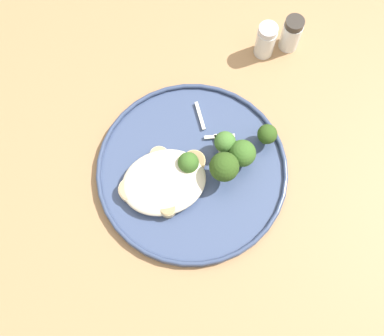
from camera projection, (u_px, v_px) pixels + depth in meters
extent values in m
plane|color=#2D2B28|center=(213.00, 255.00, 1.45)|extent=(6.00, 6.00, 0.00)
cube|color=#9E754C|center=(232.00, 183.00, 0.77)|extent=(1.40, 1.00, 0.04)
cylinder|color=#38476B|center=(192.00, 171.00, 0.75)|extent=(0.29, 0.29, 0.01)
torus|color=#334162|center=(192.00, 169.00, 0.74)|extent=(0.29, 0.29, 0.01)
ellipsoid|color=beige|center=(164.00, 182.00, 0.73)|extent=(0.13, 0.10, 0.03)
cylinder|color=#DBB77A|center=(168.00, 194.00, 0.72)|extent=(0.03, 0.03, 0.01)
cylinder|color=#8E774F|center=(167.00, 192.00, 0.72)|extent=(0.03, 0.03, 0.00)
cylinder|color=beige|center=(159.00, 156.00, 0.74)|extent=(0.03, 0.03, 0.01)
cylinder|color=#988766|center=(159.00, 155.00, 0.74)|extent=(0.03, 0.03, 0.00)
cylinder|color=#DBB77A|center=(194.00, 162.00, 0.74)|extent=(0.03, 0.03, 0.01)
cylinder|color=#8E774F|center=(194.00, 160.00, 0.73)|extent=(0.03, 0.03, 0.00)
cylinder|color=beige|center=(162.00, 182.00, 0.73)|extent=(0.03, 0.03, 0.01)
cylinder|color=#988766|center=(162.00, 181.00, 0.72)|extent=(0.03, 0.03, 0.00)
cylinder|color=beige|center=(131.00, 190.00, 0.73)|extent=(0.04, 0.04, 0.01)
cylinder|color=#988766|center=(130.00, 189.00, 0.72)|extent=(0.03, 0.03, 0.00)
cylinder|color=#E5C689|center=(168.00, 209.00, 0.71)|extent=(0.02, 0.02, 0.02)
cylinder|color=#958159|center=(168.00, 208.00, 0.71)|extent=(0.02, 0.02, 0.00)
cylinder|color=#7A994C|center=(241.00, 159.00, 0.74)|extent=(0.02, 0.02, 0.02)
sphere|color=#386023|center=(242.00, 153.00, 0.72)|extent=(0.04, 0.04, 0.04)
cylinder|color=#89A356|center=(223.00, 173.00, 0.73)|extent=(0.01, 0.01, 0.03)
sphere|color=#2D4C19|center=(224.00, 167.00, 0.70)|extent=(0.04, 0.04, 0.04)
cylinder|color=#89A356|center=(188.00, 167.00, 0.74)|extent=(0.02, 0.02, 0.02)
sphere|color=#386023|center=(188.00, 163.00, 0.72)|extent=(0.03, 0.03, 0.03)
cylinder|color=#89A356|center=(222.00, 148.00, 0.75)|extent=(0.02, 0.02, 0.02)
sphere|color=#42702D|center=(223.00, 143.00, 0.73)|extent=(0.03, 0.03, 0.03)
cylinder|color=#7A994C|center=(265.00, 139.00, 0.75)|extent=(0.01, 0.01, 0.02)
sphere|color=#2D4C19|center=(267.00, 134.00, 0.74)|extent=(0.03, 0.03, 0.03)
cube|color=silver|center=(217.00, 137.00, 0.76)|extent=(0.05, 0.01, 0.00)
cube|color=silver|center=(220.00, 151.00, 0.75)|extent=(0.01, 0.06, 0.00)
cube|color=silver|center=(200.00, 116.00, 0.77)|extent=(0.01, 0.05, 0.00)
cylinder|color=white|center=(265.00, 42.00, 0.80)|extent=(0.03, 0.03, 0.05)
cylinder|color=silver|center=(268.00, 30.00, 0.77)|extent=(0.03, 0.03, 0.01)
cylinder|color=white|center=(291.00, 36.00, 0.80)|extent=(0.03, 0.03, 0.05)
cylinder|color=#332D28|center=(295.00, 23.00, 0.77)|extent=(0.03, 0.03, 0.01)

